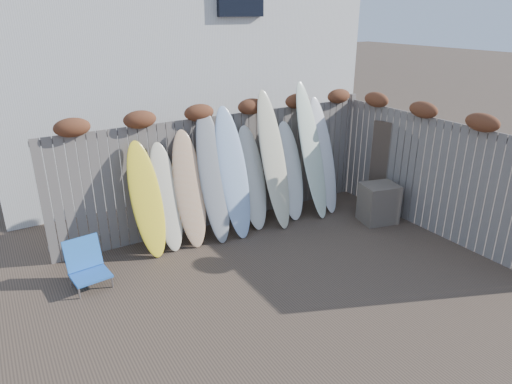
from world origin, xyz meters
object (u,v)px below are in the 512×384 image
wooden_crate (379,203)px  lattice_panel (399,170)px  beach_chair (87,264)px  surfboard_0 (147,200)px

wooden_crate → lattice_panel: size_ratio=0.42×
beach_chair → wooden_crate: 5.13m
beach_chair → wooden_crate: bearing=-7.0°
beach_chair → lattice_panel: lattice_panel is taller
wooden_crate → surfboard_0: bearing=164.9°
lattice_panel → surfboard_0: (-4.61, 0.93, 0.04)m
beach_chair → lattice_panel: 5.74m
wooden_crate → surfboard_0: 4.18m
wooden_crate → lattice_panel: bearing=13.6°
beach_chair → surfboard_0: size_ratio=0.36×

